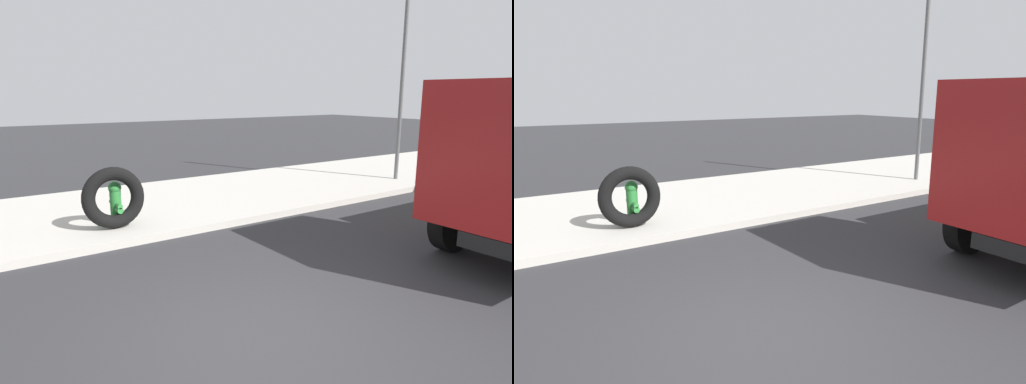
# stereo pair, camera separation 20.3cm
# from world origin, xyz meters

# --- Properties ---
(ground_plane) EXTENTS (80.00, 80.00, 0.00)m
(ground_plane) POSITION_xyz_m (0.00, 0.00, 0.00)
(ground_plane) COLOR #2D2D30
(sidewalk_curb) EXTENTS (36.00, 5.00, 0.15)m
(sidewalk_curb) POSITION_xyz_m (0.00, 6.50, 0.07)
(sidewalk_curb) COLOR #BCB7AD
(sidewalk_curb) RESTS_ON ground
(fire_hydrant) EXTENTS (0.26, 0.59, 0.91)m
(fire_hydrant) POSITION_xyz_m (-0.08, 5.07, 0.63)
(fire_hydrant) COLOR #2D8438
(fire_hydrant) RESTS_ON sidewalk_curb
(loose_tire) EXTENTS (1.24, 0.37, 1.25)m
(loose_tire) POSITION_xyz_m (-0.18, 4.86, 0.77)
(loose_tire) COLOR black
(loose_tire) RESTS_ON sidewalk_curb
(street_light_pole) EXTENTS (0.12, 0.12, 6.94)m
(street_light_pole) POSITION_xyz_m (8.81, 5.13, 3.62)
(street_light_pole) COLOR #595B5E
(street_light_pole) RESTS_ON sidewalk_curb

